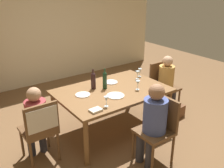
{
  "coord_description": "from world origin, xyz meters",
  "views": [
    {
      "loc": [
        -2.17,
        -3.01,
        2.35
      ],
      "look_at": [
        0.0,
        0.0,
        0.84
      ],
      "focal_mm": 41.24,
      "sensor_mm": 36.0,
      "label": 1
    }
  ],
  "objects_px": {
    "wine_bottle_tall_green": "(93,80)",
    "chair_near": "(159,125)",
    "dining_table": "(112,94)",
    "dinner_plate_guest_right": "(115,96)",
    "wine_glass_centre": "(138,73)",
    "handbag": "(178,112)",
    "person_man_guest": "(167,80)",
    "person_woman_host": "(153,119)",
    "person_man_bearded": "(36,118)",
    "dinner_plate_host": "(111,82)",
    "chair_left_end": "(41,125)",
    "wine_glass_far": "(140,71)",
    "wine_bottle_dark_red": "(105,80)",
    "dinner_plate_guest_left": "(83,95)",
    "chair_right_end": "(162,83)",
    "wine_glass_near_left": "(138,83)",
    "wine_glass_near_right": "(106,99)"
  },
  "relations": [
    {
      "from": "chair_right_end",
      "to": "dining_table",
      "type": "bearing_deg",
      "value": 4.04
    },
    {
      "from": "dining_table",
      "to": "wine_glass_far",
      "type": "distance_m",
      "value": 0.8
    },
    {
      "from": "wine_bottle_tall_green",
      "to": "chair_near",
      "type": "bearing_deg",
      "value": -75.65
    },
    {
      "from": "person_man_guest",
      "to": "dinner_plate_guest_left",
      "type": "height_order",
      "value": "person_man_guest"
    },
    {
      "from": "chair_right_end",
      "to": "chair_near",
      "type": "bearing_deg",
      "value": 42.34
    },
    {
      "from": "person_man_guest",
      "to": "chair_left_end",
      "type": "bearing_deg",
      "value": 2.28
    },
    {
      "from": "person_woman_host",
      "to": "dinner_plate_guest_left",
      "type": "xyz_separation_m",
      "value": [
        -0.45,
        1.05,
        0.08
      ]
    },
    {
      "from": "wine_glass_near_left",
      "to": "dinner_plate_host",
      "type": "height_order",
      "value": "wine_glass_near_left"
    },
    {
      "from": "dining_table",
      "to": "handbag",
      "type": "relative_size",
      "value": 6.1
    },
    {
      "from": "wine_bottle_tall_green",
      "to": "wine_bottle_dark_red",
      "type": "distance_m",
      "value": 0.18
    },
    {
      "from": "person_woman_host",
      "to": "person_man_bearded",
      "type": "relative_size",
      "value": 1.06
    },
    {
      "from": "dining_table",
      "to": "dinner_plate_guest_right",
      "type": "relative_size",
      "value": 6.4
    },
    {
      "from": "chair_left_end",
      "to": "dinner_plate_guest_left",
      "type": "distance_m",
      "value": 0.81
    },
    {
      "from": "wine_glass_near_left",
      "to": "wine_glass_far",
      "type": "xyz_separation_m",
      "value": [
        0.42,
        0.42,
        0.0
      ]
    },
    {
      "from": "chair_near",
      "to": "person_man_bearded",
      "type": "height_order",
      "value": "person_man_bearded"
    },
    {
      "from": "chair_near",
      "to": "person_man_guest",
      "type": "xyz_separation_m",
      "value": [
        1.15,
        0.93,
        0.1
      ]
    },
    {
      "from": "chair_left_end",
      "to": "wine_glass_centre",
      "type": "height_order",
      "value": "chair_left_end"
    },
    {
      "from": "person_woman_host",
      "to": "handbag",
      "type": "bearing_deg",
      "value": -64.24
    },
    {
      "from": "wine_glass_centre",
      "to": "wine_glass_near_right",
      "type": "relative_size",
      "value": 1.0
    },
    {
      "from": "chair_near",
      "to": "wine_glass_centre",
      "type": "height_order",
      "value": "chair_near"
    },
    {
      "from": "dinner_plate_guest_right",
      "to": "person_woman_host",
      "type": "bearing_deg",
      "value": -84.84
    },
    {
      "from": "dinner_plate_host",
      "to": "wine_glass_far",
      "type": "bearing_deg",
      "value": -6.2
    },
    {
      "from": "person_woman_host",
      "to": "dinner_plate_guest_left",
      "type": "distance_m",
      "value": 1.15
    },
    {
      "from": "person_woman_host",
      "to": "wine_glass_near_right",
      "type": "height_order",
      "value": "person_woman_host"
    },
    {
      "from": "wine_bottle_tall_green",
      "to": "wine_bottle_dark_red",
      "type": "relative_size",
      "value": 0.98
    },
    {
      "from": "person_man_guest",
      "to": "dinner_plate_guest_right",
      "type": "relative_size",
      "value": 4.06
    },
    {
      "from": "person_man_guest",
      "to": "wine_glass_near_right",
      "type": "bearing_deg",
      "value": 13.45
    },
    {
      "from": "wine_glass_centre",
      "to": "wine_glass_far",
      "type": "relative_size",
      "value": 1.0
    },
    {
      "from": "chair_right_end",
      "to": "wine_glass_near_left",
      "type": "relative_size",
      "value": 6.17
    },
    {
      "from": "chair_right_end",
      "to": "wine_glass_far",
      "type": "bearing_deg",
      "value": -13.18
    },
    {
      "from": "chair_near",
      "to": "wine_bottle_dark_red",
      "type": "bearing_deg",
      "value": 7.92
    },
    {
      "from": "dinner_plate_guest_right",
      "to": "wine_glass_centre",
      "type": "bearing_deg",
      "value": 25.27
    },
    {
      "from": "person_man_guest",
      "to": "handbag",
      "type": "xyz_separation_m",
      "value": [
        0.0,
        -0.32,
        -0.52
      ]
    },
    {
      "from": "wine_bottle_dark_red",
      "to": "handbag",
      "type": "xyz_separation_m",
      "value": [
        1.3,
        -0.46,
        -0.78
      ]
    },
    {
      "from": "wine_glass_far",
      "to": "dinner_plate_guest_left",
      "type": "bearing_deg",
      "value": -175.11
    },
    {
      "from": "person_man_guest",
      "to": "wine_bottle_dark_red",
      "type": "height_order",
      "value": "person_man_guest"
    },
    {
      "from": "wine_glass_near_right",
      "to": "person_man_guest",
      "type": "bearing_deg",
      "value": 13.45
    },
    {
      "from": "chair_near",
      "to": "dinner_plate_host",
      "type": "distance_m",
      "value": 1.24
    },
    {
      "from": "person_woman_host",
      "to": "wine_bottle_dark_red",
      "type": "xyz_separation_m",
      "value": [
        -0.04,
        1.07,
        0.23
      ]
    },
    {
      "from": "chair_left_end",
      "to": "person_woman_host",
      "type": "height_order",
      "value": "person_woman_host"
    },
    {
      "from": "wine_bottle_tall_green",
      "to": "wine_glass_far",
      "type": "distance_m",
      "value": 0.97
    },
    {
      "from": "person_man_bearded",
      "to": "wine_glass_near_left",
      "type": "distance_m",
      "value": 1.61
    },
    {
      "from": "wine_bottle_tall_green",
      "to": "handbag",
      "type": "bearing_deg",
      "value": -21.17
    },
    {
      "from": "wine_bottle_tall_green",
      "to": "person_man_guest",
      "type": "bearing_deg",
      "value": -9.25
    },
    {
      "from": "chair_right_end",
      "to": "wine_glass_centre",
      "type": "relative_size",
      "value": 6.17
    },
    {
      "from": "wine_bottle_tall_green",
      "to": "wine_bottle_dark_red",
      "type": "xyz_separation_m",
      "value": [
        0.15,
        -0.1,
        0.0
      ]
    },
    {
      "from": "person_man_guest",
      "to": "wine_glass_near_right",
      "type": "relative_size",
      "value": 7.27
    },
    {
      "from": "person_man_bearded",
      "to": "dinner_plate_host",
      "type": "relative_size",
      "value": 4.83
    },
    {
      "from": "chair_near",
      "to": "person_woman_host",
      "type": "bearing_deg",
      "value": 90.0
    },
    {
      "from": "wine_bottle_tall_green",
      "to": "dinner_plate_guest_left",
      "type": "distance_m",
      "value": 0.32
    }
  ]
}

